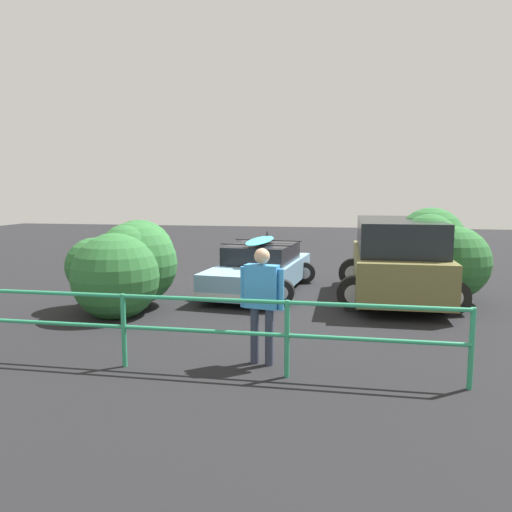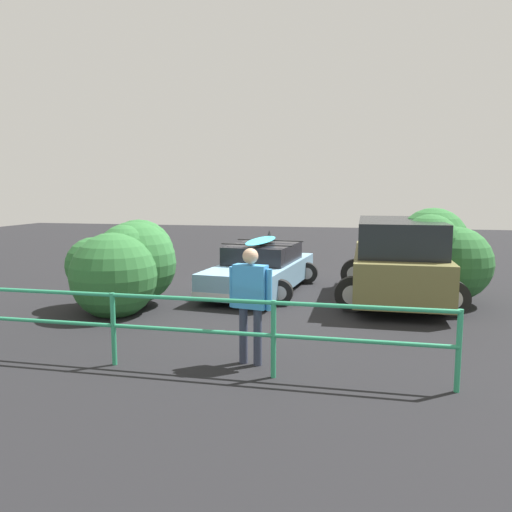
% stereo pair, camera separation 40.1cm
% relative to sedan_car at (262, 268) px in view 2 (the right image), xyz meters
% --- Properties ---
extents(ground_plane, '(44.00, 44.00, 0.02)m').
position_rel_sedan_car_xyz_m(ground_plane, '(0.01, 0.10, -0.56)').
color(ground_plane, black).
rests_on(ground_plane, ground).
extents(sedan_car, '(2.56, 4.51, 1.44)m').
position_rel_sedan_car_xyz_m(sedan_car, '(0.00, 0.00, 0.00)').
color(sedan_car, '#729EBC').
rests_on(sedan_car, ground).
extents(suv_car, '(2.65, 4.59, 1.83)m').
position_rel_sedan_car_xyz_m(suv_car, '(-3.23, 0.38, 0.38)').
color(suv_car, brown).
rests_on(suv_car, ground).
extents(person_bystander, '(0.64, 0.28, 1.68)m').
position_rel_sedan_car_xyz_m(person_bystander, '(-0.92, 5.24, 0.45)').
color(person_bystander, '#33384C').
rests_on(person_bystander, ground).
extents(railing_fence, '(9.31, 0.10, 1.05)m').
position_rel_sedan_car_xyz_m(railing_fence, '(0.97, 5.69, 0.16)').
color(railing_fence, '#2D9366').
rests_on(railing_fence, ground).
extents(bush_near_left, '(2.24, 2.74, 1.94)m').
position_rel_sedan_car_xyz_m(bush_near_left, '(2.45, 2.42, 0.38)').
color(bush_near_left, brown).
rests_on(bush_near_left, ground).
extents(bush_near_right, '(2.08, 2.30, 2.08)m').
position_rel_sedan_car_xyz_m(bush_near_right, '(-4.09, 0.22, 0.60)').
color(bush_near_right, brown).
rests_on(bush_near_right, ground).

